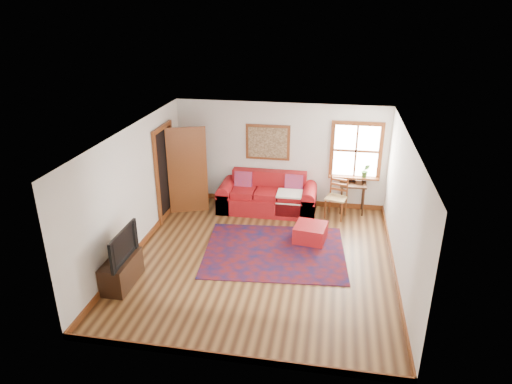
% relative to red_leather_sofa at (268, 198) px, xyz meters
% --- Properties ---
extents(ground, '(5.50, 5.50, 0.00)m').
position_rel_red_leather_sofa_xyz_m(ground, '(0.23, -2.31, -0.30)').
color(ground, '#432612').
rests_on(ground, ground).
extents(room_envelope, '(5.04, 5.54, 2.52)m').
position_rel_red_leather_sofa_xyz_m(room_envelope, '(0.23, -2.29, 1.35)').
color(room_envelope, silver).
rests_on(room_envelope, ground).
extents(window, '(1.18, 0.20, 1.38)m').
position_rel_red_leather_sofa_xyz_m(window, '(2.01, 0.40, 1.02)').
color(window, white).
rests_on(window, ground).
extents(doorway, '(0.89, 1.08, 2.14)m').
position_rel_red_leather_sofa_xyz_m(doorway, '(-1.98, -0.52, 0.77)').
color(doorway, black).
rests_on(doorway, ground).
extents(framed_artwork, '(1.05, 0.07, 0.85)m').
position_rel_red_leather_sofa_xyz_m(framed_artwork, '(-0.07, 0.41, 1.25)').
color(framed_artwork, brown).
rests_on(framed_artwork, ground).
extents(persian_rug, '(2.95, 2.45, 0.02)m').
position_rel_red_leather_sofa_xyz_m(persian_rug, '(0.44, -1.96, -0.29)').
color(persian_rug, '#5F0F0D').
rests_on(persian_rug, ground).
extents(red_leather_sofa, '(2.29, 0.94, 0.89)m').
position_rel_red_leather_sofa_xyz_m(red_leather_sofa, '(0.00, 0.00, 0.00)').
color(red_leather_sofa, maroon).
rests_on(red_leather_sofa, ground).
extents(red_ottoman, '(0.71, 0.71, 0.36)m').
position_rel_red_leather_sofa_xyz_m(red_ottoman, '(1.11, -1.37, -0.12)').
color(red_ottoman, maroon).
rests_on(red_ottoman, ground).
extents(side_table, '(0.60, 0.45, 0.72)m').
position_rel_red_leather_sofa_xyz_m(side_table, '(1.97, 0.22, 0.30)').
color(side_table, '#321C10').
rests_on(side_table, ground).
extents(ladder_back_chair, '(0.54, 0.52, 0.95)m').
position_rel_red_leather_sofa_xyz_m(ladder_back_chair, '(1.62, -0.07, 0.22)').
color(ladder_back_chair, tan).
rests_on(ladder_back_chair, ground).
extents(media_cabinet, '(0.42, 0.93, 0.51)m').
position_rel_red_leather_sofa_xyz_m(media_cabinet, '(-2.05, -3.53, -0.04)').
color(media_cabinet, '#321C10').
rests_on(media_cabinet, ground).
extents(television, '(0.13, 0.99, 0.57)m').
position_rel_red_leather_sofa_xyz_m(television, '(-2.03, -3.56, 0.50)').
color(television, black).
rests_on(television, media_cabinet).
extents(candle_hurricane, '(0.12, 0.12, 0.18)m').
position_rel_red_leather_sofa_xyz_m(candle_hurricane, '(-2.00, -3.15, 0.30)').
color(candle_hurricane, silver).
rests_on(candle_hurricane, media_cabinet).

